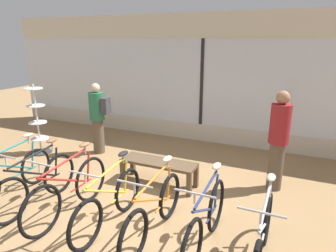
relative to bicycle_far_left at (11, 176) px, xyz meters
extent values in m
plane|color=#99754C|center=(2.00, 0.14, -0.37)|extent=(24.00, 24.00, 0.00)
cube|color=beige|center=(2.00, 4.09, -0.15)|extent=(12.00, 0.08, 0.45)
cube|color=silver|center=(2.00, 4.09, 1.15)|extent=(12.00, 0.04, 2.15)
cube|color=beige|center=(2.00, 4.09, 2.53)|extent=(12.00, 0.08, 0.60)
cube|color=black|center=(2.00, 4.06, 1.15)|extent=(0.08, 0.02, 2.15)
torus|color=black|center=(0.00, 0.51, -0.04)|extent=(0.05, 0.67, 0.67)
cylinder|color=#1E7A7F|center=(0.00, -0.06, 0.20)|extent=(0.03, 0.99, 0.51)
cylinder|color=#1E7A7F|center=(0.00, 0.47, 0.20)|extent=(0.03, 0.11, 0.49)
cylinder|color=#1E7A7F|center=(0.00, -0.03, 0.47)|extent=(0.03, 0.92, 0.10)
cylinder|color=#1E7A7F|center=(0.00, 0.27, -0.04)|extent=(0.03, 0.48, 0.03)
cylinder|color=#B2B2B7|center=(0.00, 0.43, 0.51)|extent=(0.02, 0.02, 0.14)
ellipsoid|color=#B2A893|center=(0.00, 0.43, 0.59)|extent=(0.11, 0.22, 0.06)
torus|color=black|center=(0.65, 0.42, -0.02)|extent=(0.05, 0.70, 0.70)
torus|color=black|center=(0.65, -0.57, -0.02)|extent=(0.05, 0.70, 0.70)
cylinder|color=black|center=(0.65, -0.11, 0.22)|extent=(0.03, 0.93, 0.51)
cylinder|color=black|center=(0.65, 0.38, 0.22)|extent=(0.03, 0.11, 0.49)
cylinder|color=black|center=(0.65, -0.08, 0.49)|extent=(0.03, 0.86, 0.10)
cylinder|color=black|center=(0.65, 0.20, -0.02)|extent=(0.03, 0.45, 0.03)
cylinder|color=#B2B2B7|center=(0.65, 0.34, 0.53)|extent=(0.02, 0.02, 0.14)
ellipsoid|color=brown|center=(0.65, 0.34, 0.61)|extent=(0.11, 0.22, 0.06)
cylinder|color=#B2B2B7|center=(0.65, -0.51, 0.59)|extent=(0.02, 0.02, 0.12)
cylinder|color=#ADADB2|center=(0.65, -0.51, 0.65)|extent=(0.46, 0.02, 0.02)
torus|color=black|center=(1.30, 0.45, 0.00)|extent=(0.05, 0.74, 0.74)
torus|color=black|center=(1.30, -0.60, 0.00)|extent=(0.05, 0.74, 0.74)
cylinder|color=red|center=(1.30, -0.11, 0.24)|extent=(0.03, 0.98, 0.51)
cylinder|color=red|center=(1.30, 0.41, 0.24)|extent=(0.03, 0.11, 0.49)
cylinder|color=red|center=(1.30, -0.08, 0.51)|extent=(0.03, 0.91, 0.10)
cylinder|color=red|center=(1.30, 0.21, 0.00)|extent=(0.03, 0.47, 0.03)
cylinder|color=#B2B2B7|center=(1.30, 0.37, 0.55)|extent=(0.02, 0.02, 0.14)
ellipsoid|color=brown|center=(1.30, 0.37, 0.63)|extent=(0.11, 0.22, 0.06)
cylinder|color=#B2B2B7|center=(1.30, -0.54, 0.61)|extent=(0.02, 0.02, 0.12)
cylinder|color=#ADADB2|center=(1.30, -0.54, 0.67)|extent=(0.46, 0.02, 0.02)
torus|color=black|center=(2.02, 0.44, -0.03)|extent=(0.06, 0.68, 0.68)
torus|color=black|center=(2.02, -0.56, -0.03)|extent=(0.06, 0.68, 0.68)
cylinder|color=gold|center=(2.02, -0.10, 0.21)|extent=(0.03, 0.93, 0.51)
cylinder|color=gold|center=(2.02, 0.40, 0.21)|extent=(0.03, 0.11, 0.49)
cylinder|color=gold|center=(2.02, -0.07, 0.48)|extent=(0.03, 0.86, 0.10)
cylinder|color=gold|center=(2.02, 0.21, -0.03)|extent=(0.03, 0.45, 0.03)
cylinder|color=#B2B2B7|center=(2.02, 0.36, 0.52)|extent=(0.02, 0.02, 0.14)
ellipsoid|color=black|center=(2.02, 0.36, 0.60)|extent=(0.11, 0.22, 0.06)
cylinder|color=#B2B2B7|center=(2.02, -0.50, 0.58)|extent=(0.02, 0.02, 0.12)
cylinder|color=#ADADB2|center=(2.02, -0.50, 0.64)|extent=(0.46, 0.02, 0.02)
torus|color=black|center=(2.70, 0.52, -0.03)|extent=(0.06, 0.69, 0.69)
torus|color=black|center=(2.70, -0.54, -0.03)|extent=(0.06, 0.69, 0.69)
cylinder|color=orange|center=(2.70, -0.05, 0.21)|extent=(0.03, 0.99, 0.51)
cylinder|color=orange|center=(2.70, 0.48, 0.21)|extent=(0.03, 0.11, 0.49)
cylinder|color=orange|center=(2.70, -0.02, 0.49)|extent=(0.03, 0.91, 0.10)
cylinder|color=orange|center=(2.70, 0.28, -0.03)|extent=(0.03, 0.48, 0.03)
cylinder|color=#B2B2B7|center=(2.70, 0.44, 0.52)|extent=(0.02, 0.02, 0.14)
ellipsoid|color=#B2A893|center=(2.70, 0.44, 0.60)|extent=(0.11, 0.22, 0.06)
cylinder|color=#B2B2B7|center=(2.70, -0.48, 0.58)|extent=(0.02, 0.02, 0.12)
cylinder|color=#ADADB2|center=(2.70, -0.48, 0.64)|extent=(0.46, 0.02, 0.02)
torus|color=black|center=(3.41, 0.51, -0.01)|extent=(0.05, 0.73, 0.73)
torus|color=black|center=(3.41, -0.50, -0.01)|extent=(0.05, 0.73, 0.73)
cylinder|color=navy|center=(3.41, -0.03, 0.23)|extent=(0.03, 0.94, 0.51)
cylinder|color=navy|center=(3.41, 0.47, 0.23)|extent=(0.03, 0.11, 0.49)
cylinder|color=navy|center=(3.41, 0.00, 0.51)|extent=(0.03, 0.87, 0.10)
cylinder|color=navy|center=(3.41, 0.29, -0.01)|extent=(0.03, 0.45, 0.03)
cylinder|color=#B2B2B7|center=(3.41, 0.43, 0.54)|extent=(0.02, 0.02, 0.14)
ellipsoid|color=#B2A893|center=(3.41, 0.43, 0.62)|extent=(0.11, 0.22, 0.06)
cylinder|color=#B2B2B7|center=(3.41, -0.44, 0.60)|extent=(0.02, 0.02, 0.12)
cylinder|color=#ADADB2|center=(3.41, -0.44, 0.66)|extent=(0.46, 0.02, 0.02)
torus|color=black|center=(4.09, 0.50, -0.03)|extent=(0.06, 0.69, 0.69)
cylinder|color=#BCBCC1|center=(4.09, -0.06, 0.21)|extent=(0.03, 0.98, 0.51)
cylinder|color=#BCBCC1|center=(4.09, 0.46, 0.21)|extent=(0.03, 0.11, 0.49)
cylinder|color=#BCBCC1|center=(4.09, -0.03, 0.49)|extent=(0.03, 0.91, 0.10)
cylinder|color=#BCBCC1|center=(4.09, 0.26, -0.03)|extent=(0.03, 0.47, 0.03)
cylinder|color=#B2B2B7|center=(4.09, 0.42, 0.52)|extent=(0.02, 0.02, 0.14)
ellipsoid|color=#B2A893|center=(4.09, 0.42, 0.60)|extent=(0.11, 0.22, 0.06)
cylinder|color=#B2B2B7|center=(4.09, -0.49, 0.58)|extent=(0.02, 0.02, 0.12)
cylinder|color=#ADADB2|center=(4.09, -0.49, 0.64)|extent=(0.46, 0.02, 0.02)
cylinder|color=#333333|center=(-1.14, 1.68, -0.36)|extent=(0.48, 0.48, 0.03)
cylinder|color=silver|center=(-1.14, 1.68, 0.44)|extent=(0.04, 0.04, 1.63)
cylinder|color=white|center=(-1.14, 1.68, -0.02)|extent=(0.40, 0.40, 0.02)
cylinder|color=white|center=(-1.14, 1.68, 0.37)|extent=(0.40, 0.40, 0.02)
cylinder|color=white|center=(-1.14, 1.68, 0.76)|extent=(0.40, 0.40, 0.02)
cylinder|color=white|center=(-1.14, 1.68, 1.15)|extent=(0.40, 0.40, 0.02)
cube|color=brown|center=(2.09, 1.39, 0.06)|extent=(1.40, 0.44, 0.05)
cube|color=brown|center=(1.43, 1.21, -0.17)|extent=(0.08, 0.08, 0.41)
cube|color=brown|center=(2.75, 1.21, -0.17)|extent=(0.08, 0.08, 0.41)
cube|color=brown|center=(1.43, 1.57, -0.17)|extent=(0.08, 0.08, 0.41)
cube|color=brown|center=(2.75, 1.57, -0.17)|extent=(0.08, 0.08, 0.41)
cylinder|color=brown|center=(0.10, 2.27, 0.03)|extent=(0.29, 0.29, 0.80)
cylinder|color=#286647|center=(0.10, 2.27, 0.74)|extent=(0.38, 0.38, 0.63)
sphere|color=beige|center=(0.10, 2.27, 1.16)|extent=(0.21, 0.21, 0.21)
cube|color=#38383D|center=(0.34, 2.30, 0.77)|extent=(0.17, 0.25, 0.36)
cylinder|color=brown|center=(4.04, 2.10, 0.06)|extent=(0.37, 0.37, 0.87)
cylinder|color=maroon|center=(4.04, 2.10, 0.83)|extent=(0.48, 0.48, 0.69)
sphere|color=#9E7051|center=(4.04, 2.10, 1.29)|extent=(0.22, 0.22, 0.22)
camera|label=1|loc=(4.30, -3.12, 2.23)|focal=32.00mm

